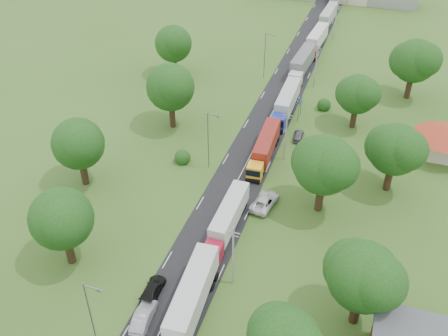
% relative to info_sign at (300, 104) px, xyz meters
% --- Properties ---
extents(ground, '(260.00, 260.00, 0.00)m').
position_rel_info_sign_xyz_m(ground, '(-5.20, -35.00, -3.00)').
color(ground, '#37571D').
rests_on(ground, ground).
extents(road, '(8.00, 200.00, 0.04)m').
position_rel_info_sign_xyz_m(road, '(-5.20, -15.00, -3.00)').
color(road, black).
rests_on(road, ground).
extents(info_sign, '(0.12, 3.10, 4.10)m').
position_rel_info_sign_xyz_m(info_sign, '(0.00, 0.00, 0.00)').
color(info_sign, slate).
rests_on(info_sign, ground).
extents(pole_1, '(1.60, 0.24, 9.00)m').
position_rel_info_sign_xyz_m(pole_1, '(0.30, -42.00, 1.68)').
color(pole_1, gray).
rests_on(pole_1, ground).
extents(pole_2, '(1.60, 0.24, 9.00)m').
position_rel_info_sign_xyz_m(pole_2, '(0.30, -14.00, 1.68)').
color(pole_2, gray).
rests_on(pole_2, ground).
extents(pole_3, '(1.60, 0.24, 9.00)m').
position_rel_info_sign_xyz_m(pole_3, '(0.30, 14.00, 1.68)').
color(pole_3, gray).
rests_on(pole_3, ground).
extents(pole_4, '(1.60, 0.24, 9.00)m').
position_rel_info_sign_xyz_m(pole_4, '(0.30, 42.00, 1.68)').
color(pole_4, gray).
rests_on(pole_4, ground).
extents(lamp_0, '(2.03, 0.22, 10.00)m').
position_rel_info_sign_xyz_m(lamp_0, '(-10.55, -55.00, 2.55)').
color(lamp_0, slate).
rests_on(lamp_0, ground).
extents(lamp_1, '(2.03, 0.22, 10.00)m').
position_rel_info_sign_xyz_m(lamp_1, '(-10.55, -20.00, 2.55)').
color(lamp_1, slate).
rests_on(lamp_1, ground).
extents(lamp_2, '(2.03, 0.22, 10.00)m').
position_rel_info_sign_xyz_m(lamp_2, '(-10.55, 15.00, 2.55)').
color(lamp_2, slate).
rests_on(lamp_2, ground).
extents(tree_3, '(8.80, 8.80, 11.07)m').
position_rel_info_sign_xyz_m(tree_3, '(14.79, -42.84, 4.22)').
color(tree_3, '#382616').
rests_on(tree_3, ground).
extents(tree_4, '(9.60, 9.60, 12.05)m').
position_rel_info_sign_xyz_m(tree_4, '(7.79, -24.83, 4.85)').
color(tree_4, '#382616').
rests_on(tree_4, ground).
extents(tree_5, '(8.80, 8.80, 11.07)m').
position_rel_info_sign_xyz_m(tree_5, '(16.79, -16.84, 4.22)').
color(tree_5, '#382616').
rests_on(tree_5, ground).
extents(tree_6, '(8.00, 8.00, 10.10)m').
position_rel_info_sign_xyz_m(tree_6, '(9.79, 0.14, 3.59)').
color(tree_6, '#382616').
rests_on(tree_6, ground).
extents(tree_7, '(9.60, 9.60, 12.05)m').
position_rel_info_sign_xyz_m(tree_7, '(18.79, 15.17, 4.85)').
color(tree_7, '#382616').
rests_on(tree_7, ground).
extents(tree_10, '(8.80, 8.80, 11.07)m').
position_rel_info_sign_xyz_m(tree_10, '(-20.21, -44.84, 4.22)').
color(tree_10, '#382616').
rests_on(tree_10, ground).
extents(tree_11, '(8.80, 8.80, 11.07)m').
position_rel_info_sign_xyz_m(tree_11, '(-27.21, -29.84, 4.22)').
color(tree_11, '#382616').
rests_on(tree_11, ground).
extents(tree_12, '(9.60, 9.60, 12.05)m').
position_rel_info_sign_xyz_m(tree_12, '(-21.21, -9.83, 4.85)').
color(tree_12, '#382616').
rests_on(tree_12, ground).
extents(tree_13, '(8.80, 8.80, 11.07)m').
position_rel_info_sign_xyz_m(tree_13, '(-29.21, 10.16, 4.22)').
color(tree_13, '#382616').
rests_on(tree_13, ground).
extents(house_cream, '(10.08, 10.08, 5.80)m').
position_rel_info_sign_xyz_m(house_cream, '(24.80, -5.00, 0.64)').
color(house_cream, beige).
rests_on(house_cream, ground).
extents(truck_0, '(3.47, 15.70, 4.34)m').
position_rel_info_sign_xyz_m(truck_0, '(-2.83, -48.26, -0.70)').
color(truck_0, white).
rests_on(truck_0, ground).
extents(truck_1, '(2.41, 13.77, 3.82)m').
position_rel_info_sign_xyz_m(truck_1, '(-3.21, -33.37, -0.98)').
color(truck_1, '#A6132E').
rests_on(truck_1, ground).
extents(truck_2, '(2.93, 14.22, 3.93)m').
position_rel_info_sign_xyz_m(truck_2, '(-2.81, -14.74, -0.92)').
color(truck_2, '#F3A51C').
rests_on(truck_2, ground).
extents(truck_3, '(2.77, 15.33, 4.25)m').
position_rel_info_sign_xyz_m(truck_3, '(-2.80, 1.19, -0.75)').
color(truck_3, '#1A2C9C').
rests_on(truck_3, ground).
extents(truck_4, '(3.44, 15.67, 4.33)m').
position_rel_info_sign_xyz_m(truck_4, '(-3.48, 19.66, -0.71)').
color(truck_4, silver).
rests_on(truck_4, ground).
extents(truck_5, '(3.41, 15.37, 4.24)m').
position_rel_info_sign_xyz_m(truck_5, '(-2.86, 34.52, -0.75)').
color(truck_5, maroon).
rests_on(truck_5, ground).
extents(truck_6, '(3.06, 14.50, 4.01)m').
position_rel_info_sign_xyz_m(truck_6, '(-2.86, 51.23, -0.88)').
color(truck_6, '#215A29').
rests_on(truck_6, ground).
extents(car_lane_mid, '(2.28, 5.15, 1.64)m').
position_rel_info_sign_xyz_m(car_lane_mid, '(-7.47, -50.45, -2.18)').
color(car_lane_mid, '#95979D').
rests_on(car_lane_mid, ground).
extents(car_lane_rear, '(2.19, 4.87, 1.39)m').
position_rel_info_sign_xyz_m(car_lane_rear, '(-8.20, -46.45, -2.31)').
color(car_lane_rear, black).
rests_on(car_lane_rear, ground).
extents(car_verge_near, '(3.72, 6.36, 1.66)m').
position_rel_info_sign_xyz_m(car_verge_near, '(0.30, -26.64, -2.17)').
color(car_verge_near, silver).
rests_on(car_verge_near, ground).
extents(car_verge_far, '(2.02, 4.18, 1.37)m').
position_rel_info_sign_xyz_m(car_verge_far, '(1.31, -7.06, -2.31)').
color(car_verge_far, '#4D4F54').
rests_on(car_verge_far, ground).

